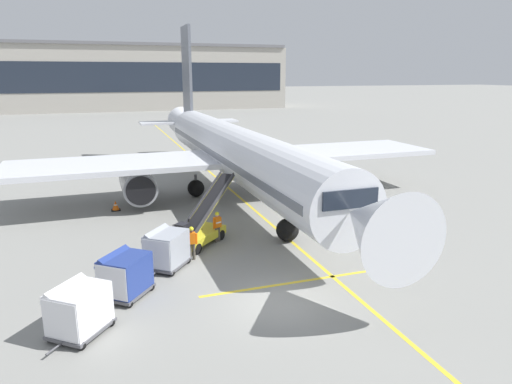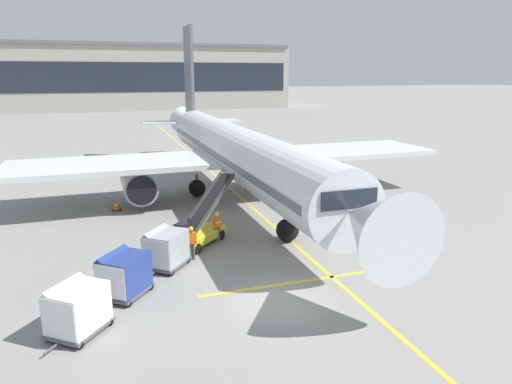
% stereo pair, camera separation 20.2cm
% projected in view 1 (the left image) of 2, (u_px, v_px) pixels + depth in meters
% --- Properties ---
extents(ground_plane, '(600.00, 600.00, 0.00)m').
position_uv_depth(ground_plane, '(275.00, 303.00, 18.86)').
color(ground_plane, gray).
extents(parked_airplane, '(31.91, 41.57, 13.86)m').
position_uv_depth(parked_airplane, '(233.00, 151.00, 34.45)').
color(parked_airplane, silver).
rests_on(parked_airplane, ground).
extents(belt_loader, '(4.50, 4.47, 3.44)m').
position_uv_depth(belt_loader, '(200.00, 227.00, 25.30)').
color(belt_loader, gold).
rests_on(belt_loader, ground).
extents(baggage_cart_lead, '(2.50, 2.63, 1.91)m').
position_uv_depth(baggage_cart_lead, '(166.00, 248.00, 22.05)').
color(baggage_cart_lead, '#515156').
rests_on(baggage_cart_lead, ground).
extents(baggage_cart_second, '(2.50, 2.63, 1.91)m').
position_uv_depth(baggage_cart_second, '(124.00, 274.00, 19.20)').
color(baggage_cart_second, '#515156').
rests_on(baggage_cart_second, ground).
extents(baggage_cart_third, '(2.50, 2.63, 1.91)m').
position_uv_depth(baggage_cart_third, '(78.00, 308.00, 16.38)').
color(baggage_cart_third, '#515156').
rests_on(baggage_cart_third, ground).
extents(ground_crew_by_loader, '(0.53, 0.37, 1.74)m').
position_uv_depth(ground_crew_by_loader, '(217.00, 225.00, 25.45)').
color(ground_crew_by_loader, '#514C42').
rests_on(ground_crew_by_loader, ground).
extents(ground_crew_by_carts, '(0.57, 0.28, 1.74)m').
position_uv_depth(ground_crew_by_carts, '(192.00, 241.00, 22.98)').
color(ground_crew_by_carts, '#514C42').
rests_on(ground_crew_by_carts, ground).
extents(safety_cone_engine_keepout, '(0.61, 0.61, 0.69)m').
position_uv_depth(safety_cone_engine_keepout, '(116.00, 206.00, 31.52)').
color(safety_cone_engine_keepout, black).
rests_on(safety_cone_engine_keepout, ground).
extents(apron_guidance_line_lead_in, '(0.20, 110.00, 0.01)m').
position_uv_depth(apron_guidance_line_lead_in, '(240.00, 198.00, 34.70)').
color(apron_guidance_line_lead_in, yellow).
rests_on(apron_guidance_line_lead_in, ground).
extents(apron_guidance_line_stop_bar, '(12.00, 0.20, 0.01)m').
position_uv_depth(apron_guidance_line_stop_bar, '(327.00, 277.00, 21.20)').
color(apron_guidance_line_stop_bar, yellow).
rests_on(apron_guidance_line_stop_bar, ground).
extents(terminal_building, '(104.28, 19.04, 16.36)m').
position_uv_depth(terminal_building, '(80.00, 77.00, 115.81)').
color(terminal_building, '#A8A399').
rests_on(terminal_building, ground).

